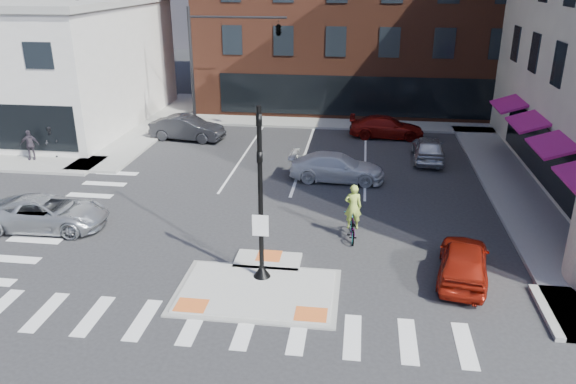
# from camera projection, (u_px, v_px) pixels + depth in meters

# --- Properties ---
(ground) EXTENTS (120.00, 120.00, 0.00)m
(ground) POSITION_uv_depth(u_px,v_px,m) (260.00, 285.00, 19.11)
(ground) COLOR #28282B
(ground) RESTS_ON ground
(refuge_island) EXTENTS (5.40, 4.65, 0.13)m
(refuge_island) POSITION_uv_depth(u_px,v_px,m) (259.00, 288.00, 18.85)
(refuge_island) COLOR gray
(refuge_island) RESTS_ON ground
(sidewalk_nw) EXTENTS (23.50, 20.50, 0.15)m
(sidewalk_nw) POSITION_uv_depth(u_px,v_px,m) (41.00, 140.00, 35.23)
(sidewalk_nw) COLOR gray
(sidewalk_nw) RESTS_ON ground
(sidewalk_e) EXTENTS (3.00, 24.00, 0.15)m
(sidewalk_e) POSITION_uv_depth(u_px,v_px,m) (518.00, 192.00, 26.98)
(sidewalk_e) COLOR gray
(sidewalk_e) RESTS_ON ground
(sidewalk_n) EXTENTS (26.00, 3.00, 0.15)m
(sidewalk_n) POSITION_uv_depth(u_px,v_px,m) (359.00, 124.00, 39.00)
(sidewalk_n) COLOR gray
(sidewalk_n) RESTS_ON ground
(building_n) EXTENTS (24.40, 18.40, 15.50)m
(building_n) POSITION_uv_depth(u_px,v_px,m) (365.00, 0.00, 45.38)
(building_n) COLOR #54281A
(building_n) RESTS_ON ground
(building_far_left) EXTENTS (10.00, 12.00, 10.00)m
(building_far_left) POSITION_uv_depth(u_px,v_px,m) (304.00, 17.00, 65.72)
(building_far_left) COLOR slate
(building_far_left) RESTS_ON ground
(building_far_right) EXTENTS (12.00, 12.00, 12.00)m
(building_far_right) POSITION_uv_depth(u_px,v_px,m) (417.00, 8.00, 65.60)
(building_far_right) COLOR brown
(building_far_right) RESTS_ON ground
(signal_pole) EXTENTS (0.60, 0.60, 5.98)m
(signal_pole) POSITION_uv_depth(u_px,v_px,m) (261.00, 217.00, 18.61)
(signal_pole) COLOR black
(signal_pole) RESTS_ON refuge_island
(mast_arm_signal) EXTENTS (6.10, 2.24, 8.00)m
(mast_arm_signal) POSITION_uv_depth(u_px,v_px,m) (254.00, 38.00, 33.86)
(mast_arm_signal) COLOR black
(mast_arm_signal) RESTS_ON ground
(silver_suv) EXTENTS (5.03, 2.51, 1.37)m
(silver_suv) POSITION_uv_depth(u_px,v_px,m) (47.00, 213.00, 23.11)
(silver_suv) COLOR #B5B8BD
(silver_suv) RESTS_ON ground
(red_sedan) EXTENTS (2.31, 4.29, 1.39)m
(red_sedan) POSITION_uv_depth(u_px,v_px,m) (464.00, 261.00, 19.25)
(red_sedan) COLOR #9B1D0E
(red_sedan) RESTS_ON ground
(white_pickup) EXTENTS (4.87, 2.16, 1.39)m
(white_pickup) POSITION_uv_depth(u_px,v_px,m) (337.00, 167.00, 28.46)
(white_pickup) COLOR white
(white_pickup) RESTS_ON ground
(bg_car_dark) EXTENTS (4.81, 2.22, 1.53)m
(bg_car_dark) POSITION_uv_depth(u_px,v_px,m) (187.00, 128.00, 35.31)
(bg_car_dark) COLOR #222327
(bg_car_dark) RESTS_ON ground
(bg_car_silver) EXTENTS (1.84, 4.23, 1.42)m
(bg_car_silver) POSITION_uv_depth(u_px,v_px,m) (428.00, 148.00, 31.42)
(bg_car_silver) COLOR silver
(bg_car_silver) RESTS_ON ground
(bg_car_red) EXTENTS (4.71, 1.96, 1.36)m
(bg_car_red) POSITION_uv_depth(u_px,v_px,m) (386.00, 127.00, 35.82)
(bg_car_red) COLOR maroon
(bg_car_red) RESTS_ON ground
(cyclist) EXTENTS (0.77, 1.87, 2.29)m
(cyclist) POSITION_uv_depth(u_px,v_px,m) (352.00, 221.00, 22.17)
(cyclist) COLOR #3F3F44
(cyclist) RESTS_ON ground
(pedestrian_a) EXTENTS (1.07, 0.96, 1.79)m
(pedestrian_a) POSITION_uv_depth(u_px,v_px,m) (52.00, 141.00, 31.51)
(pedestrian_a) COLOR black
(pedestrian_a) RESTS_ON sidewalk_nw
(pedestrian_b) EXTENTS (1.06, 0.71, 1.68)m
(pedestrian_b) POSITION_uv_depth(u_px,v_px,m) (30.00, 145.00, 31.11)
(pedestrian_b) COLOR #37303B
(pedestrian_b) RESTS_ON sidewalk_nw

